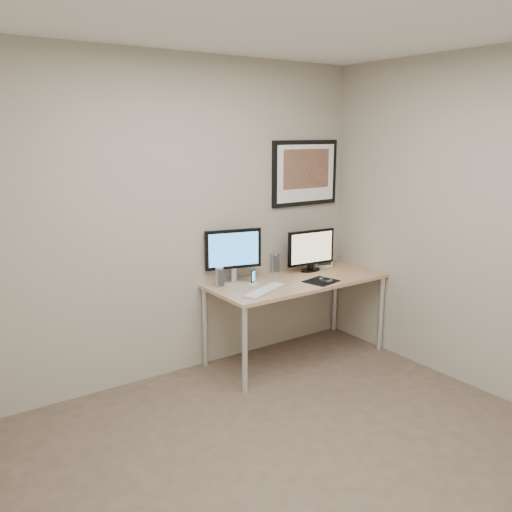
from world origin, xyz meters
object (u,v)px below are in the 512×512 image
(desk, at_px, (297,286))
(monitor_large, at_px, (233,253))
(monitor_tv, at_px, (311,249))
(speaker_right, at_px, (275,263))
(fan_unit, at_px, (323,254))
(speaker_left, at_px, (220,277))
(framed_art, at_px, (305,173))
(phone_dock, at_px, (253,277))
(keyboard, at_px, (265,290))

(desk, bearing_deg, monitor_large, 152.47)
(desk, height_order, monitor_tv, monitor_tv)
(desk, xyz_separation_m, speaker_right, (-0.02, 0.29, 0.15))
(fan_unit, bearing_deg, speaker_left, -153.30)
(framed_art, distance_m, speaker_right, 0.88)
(desk, distance_m, phone_dock, 0.44)
(speaker_right, bearing_deg, desk, -64.65)
(fan_unit, bearing_deg, monitor_tv, -136.21)
(phone_dock, bearing_deg, desk, -36.09)
(framed_art, bearing_deg, desk, -136.54)
(keyboard, bearing_deg, phone_dock, 57.78)
(desk, bearing_deg, framed_art, 43.46)
(monitor_tv, height_order, keyboard, monitor_tv)
(phone_dock, distance_m, keyboard, 0.24)
(fan_unit, bearing_deg, monitor_large, -157.57)
(phone_dock, relative_size, fan_unit, 0.51)
(speaker_right, height_order, fan_unit, fan_unit)
(monitor_tv, relative_size, speaker_left, 2.98)
(monitor_tv, height_order, fan_unit, monitor_tv)
(speaker_right, bearing_deg, fan_unit, 13.73)
(monitor_tv, xyz_separation_m, keyboard, (-0.73, -0.29, -0.20))
(desk, distance_m, fan_unit, 0.57)
(keyboard, relative_size, fan_unit, 1.95)
(desk, relative_size, monitor_large, 3.25)
(monitor_tv, relative_size, speaker_right, 2.78)
(desk, xyz_separation_m, fan_unit, (0.50, 0.22, 0.19))
(desk, distance_m, speaker_left, 0.72)
(framed_art, height_order, keyboard, framed_art)
(monitor_tv, bearing_deg, phone_dock, -169.99)
(monitor_tv, distance_m, keyboard, 0.81)
(monitor_tv, distance_m, fan_unit, 0.24)
(framed_art, relative_size, phone_dock, 5.86)
(framed_art, distance_m, monitor_tv, 0.71)
(speaker_left, height_order, phone_dock, speaker_left)
(desk, relative_size, monitor_tv, 3.24)
(desk, bearing_deg, speaker_right, 93.52)
(framed_art, xyz_separation_m, fan_unit, (0.15, -0.11, -0.77))
(monitor_large, bearing_deg, keyboard, -69.68)
(desk, relative_size, speaker_left, 9.66)
(speaker_right, bearing_deg, monitor_tv, -4.31)
(monitor_large, xyz_separation_m, phone_dock, (0.08, -0.18, -0.19))
(monitor_tv, bearing_deg, framed_art, 74.73)
(desk, relative_size, phone_dock, 12.50)
(framed_art, relative_size, speaker_right, 4.23)
(monitor_large, relative_size, fan_unit, 1.98)
(framed_art, bearing_deg, phone_dock, -161.88)
(speaker_left, xyz_separation_m, fan_unit, (1.18, 0.04, 0.04))
(desk, distance_m, keyboard, 0.48)
(speaker_right, xyz_separation_m, keyboard, (-0.43, -0.44, -0.08))
(monitor_large, xyz_separation_m, keyboard, (0.05, -0.40, -0.24))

